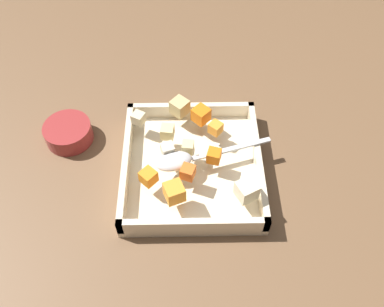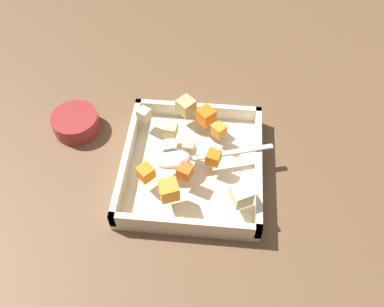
# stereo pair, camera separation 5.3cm
# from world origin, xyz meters

# --- Properties ---
(ground_plane) EXTENTS (4.00, 4.00, 0.00)m
(ground_plane) POSITION_xyz_m (0.00, 0.00, 0.00)
(ground_plane) COLOR brown
(baking_dish) EXTENTS (0.29, 0.27, 0.05)m
(baking_dish) POSITION_xyz_m (0.01, 0.01, 0.01)
(baking_dish) COLOR beige
(baking_dish) RESTS_ON ground_plane
(carrot_chunk_center) EXTENTS (0.04, 0.04, 0.03)m
(carrot_chunk_center) POSITION_xyz_m (-0.08, 0.05, 0.06)
(carrot_chunk_center) COLOR orange
(carrot_chunk_center) RESTS_ON baking_dish
(carrot_chunk_mid_left) EXTENTS (0.03, 0.03, 0.02)m
(carrot_chunk_mid_left) POSITION_xyz_m (-0.00, -0.03, 0.06)
(carrot_chunk_mid_left) COLOR orange
(carrot_chunk_mid_left) RESTS_ON baking_dish
(carrot_chunk_under_handle) EXTENTS (0.03, 0.03, 0.02)m
(carrot_chunk_under_handle) POSITION_xyz_m (-0.04, 0.02, 0.06)
(carrot_chunk_under_handle) COLOR orange
(carrot_chunk_under_handle) RESTS_ON baking_dish
(carrot_chunk_front_center) EXTENTS (0.03, 0.03, 0.02)m
(carrot_chunk_front_center) POSITION_xyz_m (0.07, -0.03, 0.06)
(carrot_chunk_front_center) COLOR orange
(carrot_chunk_front_center) RESTS_ON baking_dish
(carrot_chunk_far_right) EXTENTS (0.04, 0.04, 0.03)m
(carrot_chunk_far_right) POSITION_xyz_m (0.10, -0.01, 0.06)
(carrot_chunk_far_right) COLOR orange
(carrot_chunk_far_right) RESTS_ON baking_dish
(carrot_chunk_corner_ne) EXTENTS (0.04, 0.04, 0.03)m
(carrot_chunk_corner_ne) POSITION_xyz_m (-0.05, 0.09, 0.06)
(carrot_chunk_corner_ne) COLOR orange
(carrot_chunk_corner_ne) RESTS_ON baking_dish
(potato_chunk_corner_se) EXTENTS (0.05, 0.05, 0.03)m
(potato_chunk_corner_se) POSITION_xyz_m (-0.08, -0.08, 0.07)
(potato_chunk_corner_se) COLOR beige
(potato_chunk_corner_se) RESTS_ON baking_dish
(potato_chunk_near_left) EXTENTS (0.03, 0.03, 0.03)m
(potato_chunk_near_left) POSITION_xyz_m (0.06, 0.06, 0.06)
(potato_chunk_near_left) COLOR #E0CC89
(potato_chunk_near_left) RESTS_ON baking_dish
(potato_chunk_corner_nw) EXTENTS (0.03, 0.03, 0.02)m
(potato_chunk_corner_nw) POSITION_xyz_m (0.10, 0.12, 0.06)
(potato_chunk_corner_nw) COLOR beige
(potato_chunk_corner_nw) RESTS_ON baking_dish
(potato_chunk_near_right) EXTENTS (0.02, 0.02, 0.02)m
(potato_chunk_near_right) POSITION_xyz_m (0.02, 0.02, 0.06)
(potato_chunk_near_right) COLOR #E0CC89
(potato_chunk_near_right) RESTS_ON baking_dish
(potato_chunk_near_spoon) EXTENTS (0.05, 0.05, 0.03)m
(potato_chunk_near_spoon) POSITION_xyz_m (0.13, 0.04, 0.06)
(potato_chunk_near_spoon) COLOR tan
(potato_chunk_near_spoon) RESTS_ON baking_dish
(parsnip_chunk_mid_right) EXTENTS (0.03, 0.03, 0.02)m
(parsnip_chunk_mid_right) POSITION_xyz_m (0.02, 0.06, 0.06)
(parsnip_chunk_mid_right) COLOR beige
(parsnip_chunk_mid_right) RESTS_ON baking_dish
(serving_spoon) EXTENTS (0.09, 0.23, 0.02)m
(serving_spoon) POSITION_xyz_m (-0.01, 0.04, 0.06)
(serving_spoon) COLOR silver
(serving_spoon) RESTS_ON baking_dish
(small_prep_bowl) EXTENTS (0.10, 0.10, 0.04)m
(small_prep_bowl) POSITION_xyz_m (0.10, 0.27, 0.02)
(small_prep_bowl) COLOR maroon
(small_prep_bowl) RESTS_ON ground_plane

